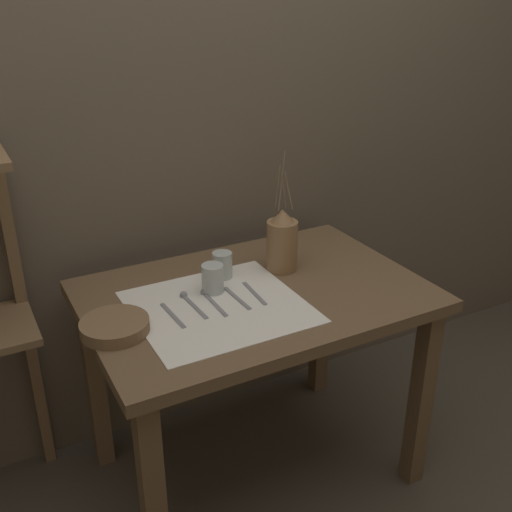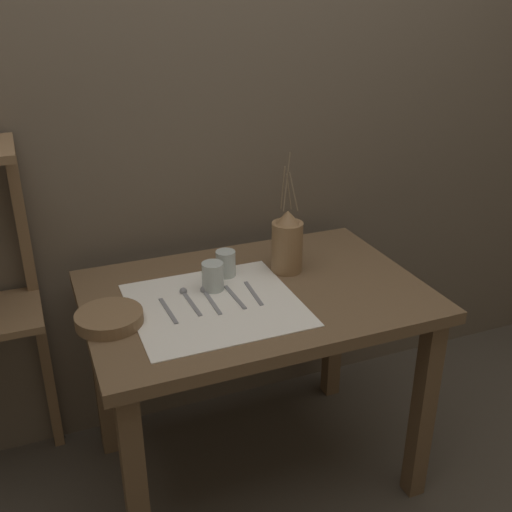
{
  "view_description": "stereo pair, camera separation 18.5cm",
  "coord_description": "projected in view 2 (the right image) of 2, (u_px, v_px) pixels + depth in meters",
  "views": [
    {
      "loc": [
        -0.79,
        -1.49,
        1.63
      ],
      "look_at": [
        0.0,
        0.0,
        0.86
      ],
      "focal_mm": 42.0,
      "sensor_mm": 36.0,
      "label": 1
    },
    {
      "loc": [
        -0.63,
        -1.57,
        1.63
      ],
      "look_at": [
        0.0,
        0.0,
        0.86
      ],
      "focal_mm": 42.0,
      "sensor_mm": 36.0,
      "label": 2
    }
  ],
  "objects": [
    {
      "name": "spoon_inner",
      "position": [
        186.0,
        296.0,
        1.86
      ],
      "size": [
        0.03,
        0.17,
        0.02
      ],
      "color": "gray",
      "rests_on": "wooden_table"
    },
    {
      "name": "stone_wall_back",
      "position": [
        205.0,
        117.0,
        2.11
      ],
      "size": [
        7.0,
        0.06,
        2.4
      ],
      "color": "brown",
      "rests_on": "ground_plane"
    },
    {
      "name": "glass_tumbler_far",
      "position": [
        226.0,
        263.0,
        1.98
      ],
      "size": [
        0.07,
        0.07,
        0.09
      ],
      "color": "#B7C1BC",
      "rests_on": "wooden_table"
    },
    {
      "name": "linen_cloth",
      "position": [
        215.0,
        305.0,
        1.82
      ],
      "size": [
        0.5,
        0.47,
        0.0
      ],
      "color": "white",
      "rests_on": "wooden_table"
    },
    {
      "name": "fork_outer",
      "position": [
        168.0,
        311.0,
        1.78
      ],
      "size": [
        0.02,
        0.16,
        0.0
      ],
      "color": "gray",
      "rests_on": "wooden_table"
    },
    {
      "name": "ground_plane",
      "position": [
        255.0,
        467.0,
        2.21
      ],
      "size": [
        12.0,
        12.0,
        0.0
      ],
      "primitive_type": "plane",
      "color": "#473F35"
    },
    {
      "name": "wooden_table",
      "position": [
        255.0,
        320.0,
        1.95
      ],
      "size": [
        1.07,
        0.73,
        0.74
      ],
      "color": "brown",
      "rests_on": "ground_plane"
    },
    {
      "name": "glass_tumbler_near",
      "position": [
        213.0,
        276.0,
        1.89
      ],
      "size": [
        0.07,
        0.07,
        0.09
      ],
      "color": "#B7C1BC",
      "rests_on": "wooden_table"
    },
    {
      "name": "fork_inner",
      "position": [
        253.0,
        293.0,
        1.88
      ],
      "size": [
        0.02,
        0.16,
        0.0
      ],
      "color": "gray",
      "rests_on": "wooden_table"
    },
    {
      "name": "wooden_bowl",
      "position": [
        109.0,
        318.0,
        1.71
      ],
      "size": [
        0.19,
        0.19,
        0.04
      ],
      "color": "brown",
      "rests_on": "wooden_table"
    },
    {
      "name": "spoon_outer",
      "position": [
        207.0,
        294.0,
        1.87
      ],
      "size": [
        0.02,
        0.17,
        0.02
      ],
      "color": "gray",
      "rests_on": "wooden_table"
    },
    {
      "name": "knife_center",
      "position": [
        235.0,
        297.0,
        1.85
      ],
      "size": [
        0.02,
        0.16,
        0.0
      ],
      "color": "gray",
      "rests_on": "wooden_table"
    },
    {
      "name": "pitcher_with_flowers",
      "position": [
        287.0,
        243.0,
        2.0
      ],
      "size": [
        0.1,
        0.1,
        0.41
      ],
      "color": "olive",
      "rests_on": "wooden_table"
    }
  ]
}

